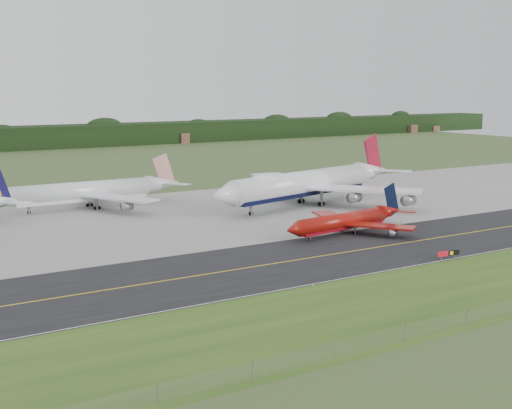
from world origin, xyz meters
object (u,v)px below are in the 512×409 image
(jet_ba_747, at_px, (308,183))
(jet_red_737, at_px, (348,220))
(taxiway_sign, at_px, (448,253))
(jet_star_tail, at_px, (92,191))

(jet_ba_747, distance_m, jet_red_737, 38.81)
(jet_ba_747, xyz_separation_m, jet_red_737, (-14.55, -35.80, -3.56))
(taxiway_sign, bearing_deg, jet_ba_747, 77.70)
(jet_star_tail, relative_size, taxiway_sign, 10.24)
(jet_star_tail, bearing_deg, taxiway_sign, -67.52)
(jet_red_737, relative_size, jet_star_tail, 0.71)
(jet_ba_747, xyz_separation_m, jet_star_tail, (-53.55, 27.84, -1.69))
(jet_ba_747, relative_size, taxiway_sign, 14.18)
(jet_red_737, distance_m, taxiway_sign, 30.75)
(jet_red_737, distance_m, jet_star_tail, 74.67)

